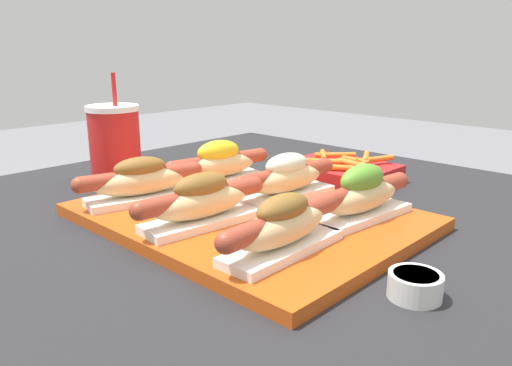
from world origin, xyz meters
The scene contains 10 objects.
serving_tray centered at (-0.05, -0.03, 0.75)m, with size 0.49×0.37×0.02m.
hot_dog_0 centered at (-0.20, -0.12, 0.79)m, with size 0.10×0.21×0.07m.
hot_dog_1 centered at (-0.05, -0.12, 0.79)m, with size 0.08×0.21×0.08m.
hot_dog_2 centered at (0.10, -0.12, 0.79)m, with size 0.06×0.22×0.07m.
hot_dog_3 centered at (-0.20, 0.04, 0.79)m, with size 0.09×0.21×0.08m.
hot_dog_4 centered at (-0.05, 0.06, 0.79)m, with size 0.08×0.22×0.08m.
hot_dog_5 centered at (0.10, 0.05, 0.79)m, with size 0.08×0.22×0.08m.
sauce_bowl centered at (0.25, -0.08, 0.75)m, with size 0.06×0.06×0.03m.
drink_cup centered at (-0.37, -0.06, 0.82)m, with size 0.10×0.10×0.22m.
fries_basket centered at (-0.08, 0.27, 0.76)m, with size 0.20×0.16×0.05m.
Camera 1 is at (0.46, -0.55, 1.00)m, focal length 35.00 mm.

